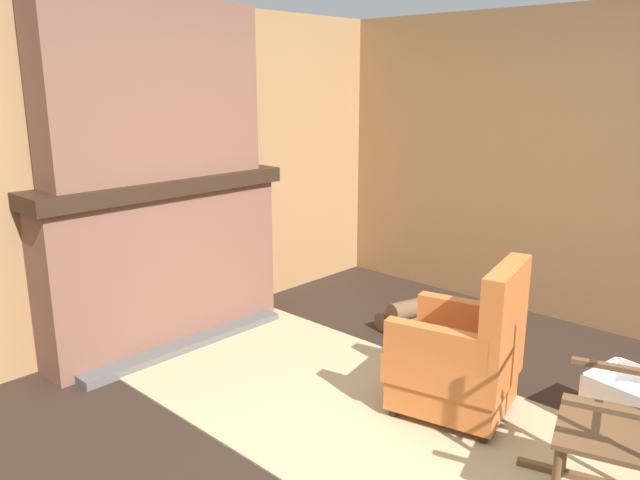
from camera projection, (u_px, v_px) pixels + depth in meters
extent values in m
plane|color=#2D2119|center=(415.00, 459.00, 3.28)|extent=(14.00, 14.00, 0.00)
cube|color=#9E7247|center=(143.00, 175.00, 4.62)|extent=(0.06, 5.51, 2.49)
cube|color=#9E7247|center=(610.00, 173.00, 4.72)|extent=(5.51, 0.06, 2.49)
cube|color=brown|center=(165.00, 268.00, 4.65)|extent=(0.36, 1.86, 1.14)
cube|color=black|center=(176.00, 289.00, 4.59)|extent=(0.08, 0.97, 0.64)
cube|color=#565451|center=(189.00, 345.00, 4.61)|extent=(0.16, 1.67, 0.06)
cube|color=black|center=(159.00, 186.00, 4.49)|extent=(0.46, 1.96, 0.11)
cube|color=brown|center=(153.00, 90.00, 4.32)|extent=(0.31, 1.64, 1.23)
cube|color=tan|center=(359.00, 408.00, 3.77)|extent=(3.31, 1.60, 0.01)
cube|color=#C6662D|center=(452.00, 384.00, 3.71)|extent=(0.74, 0.69, 0.24)
cube|color=#C6662D|center=(454.00, 361.00, 3.67)|extent=(0.78, 0.72, 0.18)
cube|color=#C6662D|center=(505.00, 312.00, 3.44)|extent=(0.24, 0.61, 0.53)
cube|color=#C6662D|center=(437.00, 345.00, 3.42)|extent=(0.61, 0.22, 0.20)
cube|color=#C6662D|center=(466.00, 316.00, 3.84)|extent=(0.61, 0.22, 0.20)
cylinder|color=#332319|center=(394.00, 412.00, 3.68)|extent=(0.06, 0.06, 0.06)
cylinder|color=#332319|center=(424.00, 380.00, 4.07)|extent=(0.06, 0.06, 0.06)
cylinder|color=#332319|center=(483.00, 438.00, 3.41)|extent=(0.06, 0.06, 0.06)
cylinder|color=#332319|center=(506.00, 401.00, 3.81)|extent=(0.06, 0.06, 0.06)
cylinder|color=brown|center=(565.00, 436.00, 3.07)|extent=(0.04, 0.04, 0.38)
cube|color=brown|center=(609.00, 430.00, 2.76)|extent=(0.56, 0.61, 0.02)
cube|color=brown|center=(613.00, 410.00, 2.52)|extent=(0.39, 0.15, 0.02)
cube|color=brown|center=(617.00, 368.00, 2.89)|extent=(0.39, 0.15, 0.02)
cylinder|color=brown|center=(397.00, 318.00, 5.00)|extent=(0.23, 0.38, 0.15)
cylinder|color=brown|center=(409.00, 324.00, 4.88)|extent=(0.23, 0.38, 0.15)
cylinder|color=brown|center=(422.00, 331.00, 4.75)|extent=(0.23, 0.38, 0.15)
cylinder|color=brown|center=(410.00, 309.00, 4.85)|extent=(0.23, 0.38, 0.15)
cube|color=white|center=(628.00, 431.00, 3.53)|extent=(0.48, 0.45, 0.01)
cube|color=white|center=(597.00, 391.00, 3.65)|extent=(0.08, 0.38, 0.33)
cube|color=white|center=(614.00, 416.00, 3.38)|extent=(0.42, 0.08, 0.33)
ellipsoid|color=white|center=(632.00, 403.00, 3.49)|extent=(0.39, 0.36, 0.20)
ellipsoid|color=#B24C42|center=(123.00, 174.00, 4.31)|extent=(0.11, 0.11, 0.11)
cylinder|color=white|center=(122.00, 152.00, 4.27)|extent=(0.06, 0.06, 0.20)
cube|color=gray|center=(219.00, 162.00, 4.89)|extent=(0.13, 0.28, 0.12)
cube|color=silver|center=(224.00, 162.00, 4.84)|extent=(0.01, 0.04, 0.02)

